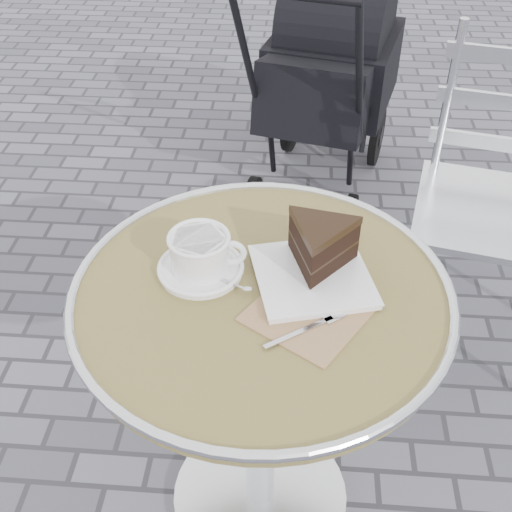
# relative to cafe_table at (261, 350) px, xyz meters

# --- Properties ---
(ground) EXTENTS (80.00, 80.00, 0.00)m
(ground) POSITION_rel_cafe_table_xyz_m (0.00, 0.00, -0.57)
(ground) COLOR slate
(ground) RESTS_ON ground
(cafe_table) EXTENTS (0.72, 0.72, 0.74)m
(cafe_table) POSITION_rel_cafe_table_xyz_m (0.00, 0.00, 0.00)
(cafe_table) COLOR silver
(cafe_table) RESTS_ON ground
(cappuccino_set) EXTENTS (0.18, 0.16, 0.08)m
(cappuccino_set) POSITION_rel_cafe_table_xyz_m (-0.12, 0.04, 0.20)
(cappuccino_set) COLOR white
(cappuccino_set) RESTS_ON cafe_table
(cake_plate_set) EXTENTS (0.26, 0.35, 0.11)m
(cake_plate_set) POSITION_rel_cafe_table_xyz_m (0.10, 0.06, 0.22)
(cake_plate_set) COLOR #9C7455
(cake_plate_set) RESTS_ON cafe_table
(bistro_chair) EXTENTS (0.51, 0.51, 0.95)m
(bistro_chair) POSITION_rel_cafe_table_xyz_m (0.63, 0.72, 0.02)
(bistro_chair) COLOR silver
(bistro_chair) RESTS_ON ground
(baby_stroller) EXTENTS (0.63, 1.01, 0.97)m
(baby_stroller) POSITION_rel_cafe_table_xyz_m (0.15, 1.53, -0.13)
(baby_stroller) COLOR black
(baby_stroller) RESTS_ON ground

